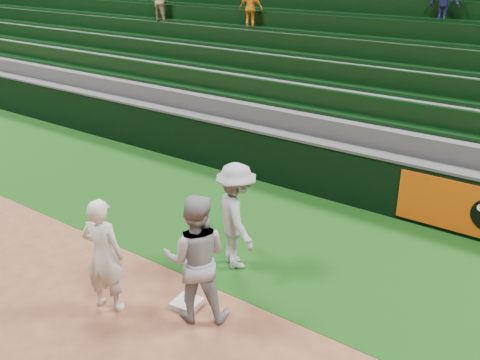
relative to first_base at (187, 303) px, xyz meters
name	(u,v)px	position (x,y,z in m)	size (l,w,h in m)	color
ground	(164,310)	(-0.21, -0.28, -0.04)	(70.00, 70.00, 0.00)	brown
foul_grass	(272,234)	(-0.21, 2.72, -0.04)	(36.00, 4.20, 0.01)	#0E380E
first_base	(187,303)	(0.00, 0.00, 0.00)	(0.40, 0.40, 0.09)	silver
first_baseman	(104,255)	(-0.95, -0.71, 0.86)	(0.66, 0.43, 1.81)	silver
baserunner	(196,258)	(0.29, -0.08, 0.94)	(0.95, 0.74, 1.96)	#93959D
base_coach	(236,216)	(-0.10, 1.41, 0.89)	(1.20, 0.69, 1.86)	#989BA5
field_wall	(328,170)	(-0.18, 4.91, 0.59)	(36.00, 0.45, 1.25)	black
stadium_seating	(397,90)	(-0.21, 8.69, 1.66)	(36.00, 5.95, 4.85)	#3E3E41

